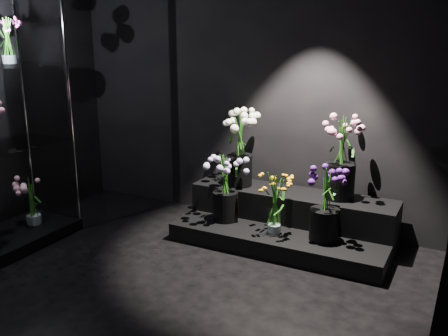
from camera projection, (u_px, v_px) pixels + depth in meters
The scene contains 11 objects.
floor at pixel (134, 301), 3.71m from camera, with size 4.00×4.00×0.00m, color black.
wall_back at pixel (248, 86), 5.05m from camera, with size 4.00×4.00×0.00m, color black.
display_riser at pixel (287, 221), 4.76m from camera, with size 1.98×0.88×0.44m.
display_case at pixel (1, 116), 4.41m from camera, with size 0.66×1.10×2.42m.
bouquet_orange_bells at pixel (275, 202), 4.46m from camera, with size 0.33×0.33×0.57m.
bouquet_lilac at pixel (225, 184), 4.75m from camera, with size 0.44×0.44×0.64m.
bouquet_purple at pixel (326, 202), 4.29m from camera, with size 0.41×0.41×0.66m.
bouquet_cream_roses at pixel (240, 144), 4.90m from camera, with size 0.43×0.43×0.74m.
bouquet_pink_roses at pixel (342, 154), 4.51m from camera, with size 0.39×0.39×0.77m.
bouquet_case_magenta at pixel (7, 41), 4.40m from camera, with size 0.25×0.25×0.39m.
bouquet_case_base_pink at pixel (32, 200), 4.82m from camera, with size 0.32×0.32×0.46m.
Camera 1 is at (2.11, -2.63, 1.94)m, focal length 40.00 mm.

